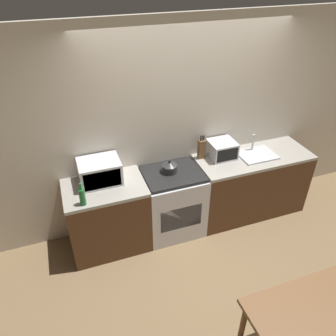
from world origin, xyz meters
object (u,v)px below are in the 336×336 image
(stove_range, at_px, (172,202))
(bottle, at_px, (82,196))
(kettle, at_px, (170,167))
(toaster_oven, at_px, (222,149))
(microwave, at_px, (100,172))
(dining_table, at_px, (311,322))

(stove_range, height_order, bottle, bottle)
(kettle, height_order, toaster_oven, toaster_oven)
(stove_range, relative_size, microwave, 1.94)
(bottle, bearing_deg, dining_table, -49.71)
(microwave, bearing_deg, stove_range, -7.53)
(kettle, distance_m, dining_table, 2.11)
(stove_range, relative_size, dining_table, 0.91)
(stove_range, height_order, kettle, kettle)
(kettle, bearing_deg, dining_table, -77.49)
(stove_range, xyz_separation_m, microwave, (-0.84, 0.11, 0.59))
(stove_range, distance_m, microwave, 1.03)
(microwave, relative_size, toaster_oven, 1.42)
(stove_range, height_order, toaster_oven, toaster_oven)
(kettle, height_order, microwave, microwave)
(stove_range, distance_m, dining_table, 2.07)
(microwave, relative_size, bottle, 1.72)
(stove_range, height_order, microwave, microwave)
(toaster_oven, distance_m, dining_table, 2.19)
(stove_range, bearing_deg, microwave, 172.47)
(bottle, relative_size, toaster_oven, 0.82)
(kettle, distance_m, toaster_oven, 0.75)
(toaster_oven, bearing_deg, kettle, -172.25)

